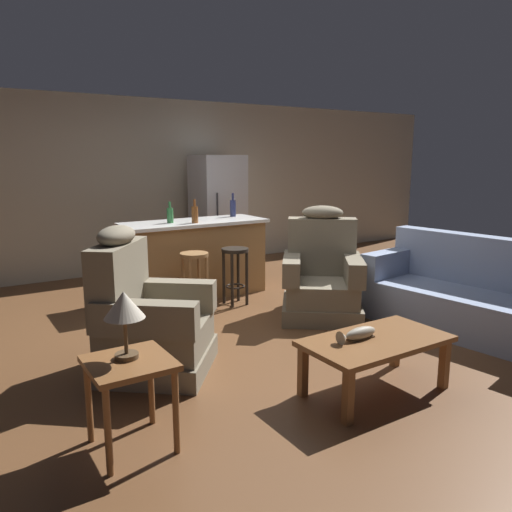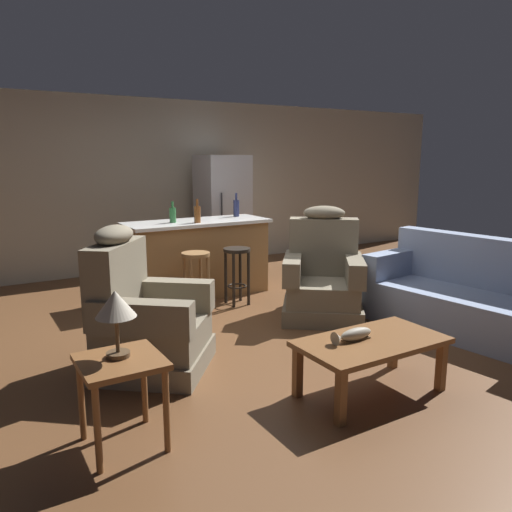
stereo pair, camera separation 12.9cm
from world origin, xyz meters
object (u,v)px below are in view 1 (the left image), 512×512
Objects in this scene: end_table at (130,376)px; bottle_wine_dark at (195,214)px; fish_figurine at (357,334)px; bottle_short_amber at (170,215)px; coffee_table at (376,346)px; refrigerator at (218,213)px; recliner_near_lamp at (147,321)px; table_lamp at (124,308)px; couch at (464,296)px; bar_stool_left at (195,271)px; recliner_near_island at (322,278)px; bottle_tall_green at (233,208)px; bar_stool_right at (235,266)px; kitchen_island at (195,258)px.

end_table is 1.97× the size of bottle_wine_dark.
bottle_short_amber reaches higher than fish_figurine.
coffee_table is 4.28× the size of bottle_short_amber.
coffee_table is 4.50m from refrigerator.
recliner_near_lamp reaches higher than coffee_table.
table_lamp is 3.20m from bottle_wine_dark.
bottle_wine_dark reaches higher than table_lamp.
couch reaches higher than bar_stool_left.
coffee_table is 3.86× the size of bottle_wine_dark.
recliner_near_island is 1.78m from bottle_tall_green.
table_lamp is 1.44× the size of bottle_wine_dark.
recliner_near_island is at bearing -52.68° from bottle_short_amber.
fish_figurine is 3.14m from bottle_short_amber.
bottle_wine_dark reaches higher than bar_stool_right.
coffee_table is 1.82m from recliner_near_lamp.
bottle_wine_dark is (-0.71, -0.32, -0.01)m from bottle_tall_green.
table_lamp is at bearing -77.13° from recliner_near_lamp.
coffee_table is at bearing -96.04° from bar_stool_right.
coffee_table is 0.92× the size of recliner_near_lamp.
bar_stool_left is 2.39× the size of bottle_wine_dark.
bottle_short_amber is (-0.27, 3.14, 0.68)m from coffee_table.
bar_stool_right is at bearing 80.66° from fish_figurine.
recliner_near_island is at bearing -37.79° from bar_stool_left.
bottle_tall_green is (0.83, 3.25, 0.61)m from fish_figurine.
bottle_short_amber is at bearing 100.44° from recliner_near_lamp.
table_lamp is 0.60× the size of bar_stool_right.
bar_stool_right is (-0.60, 0.87, 0.05)m from recliner_near_island.
table_lamp is 3.40m from kitchen_island.
bar_stool_right is at bearing 0.00° from bar_stool_left.
bottle_short_amber is (1.50, 2.87, 0.59)m from end_table.
couch is 2.87m from bar_stool_left.
recliner_near_lamp is 4.67× the size of bottle_short_amber.
recliner_near_lamp is (-1.14, 1.24, -0.04)m from fish_figurine.
recliner_near_lamp is at bearing 132.77° from fish_figurine.
end_table is 2.18× the size of bottle_short_amber.
fish_figurine is 2.47m from bar_stool_left.
table_lamp is at bearing -122.58° from kitchen_island.
recliner_near_lamp is at bearing -126.78° from bottle_wine_dark.
table_lamp is (-1.77, 0.30, 0.50)m from coffee_table.
recliner_near_lamp reaches higher than bar_stool_left.
bar_stool_left is at bearing -125.19° from refrigerator.
refrigerator reaches higher than bar_stool_left.
bar_stool_right is 2.39× the size of bottle_wine_dark.
couch is at bearing 4.09° from end_table.
fish_figurine is 0.28× the size of recliner_near_lamp.
end_table is at bearing -122.78° from bottle_wine_dark.
kitchen_island reaches higher than bar_stool_left.
bottle_wine_dark is at bearing 90.42° from coffee_table.
bottle_tall_green is (1.98, 2.01, 0.65)m from recliner_near_lamp.
recliner_near_lamp is 2.29m from kitchen_island.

